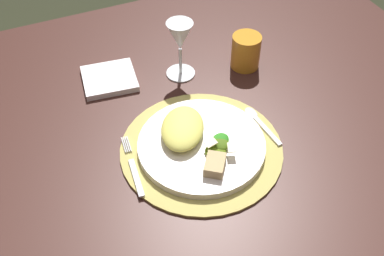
% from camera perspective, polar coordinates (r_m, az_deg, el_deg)
% --- Properties ---
extents(dining_table, '(1.42, 1.06, 0.75)m').
position_cam_1_polar(dining_table, '(1.16, -0.02, -2.44)').
color(dining_table, '#3B1F1A').
rests_on(dining_table, ground).
extents(placemat, '(0.35, 0.35, 0.01)m').
position_cam_1_polar(placemat, '(1.00, 1.16, -2.57)').
color(placemat, tan).
rests_on(placemat, dining_table).
extents(dinner_plate, '(0.27, 0.27, 0.02)m').
position_cam_1_polar(dinner_plate, '(0.99, 1.17, -2.13)').
color(dinner_plate, white).
rests_on(dinner_plate, placemat).
extents(pasta_serving, '(0.14, 0.16, 0.03)m').
position_cam_1_polar(pasta_serving, '(0.99, -1.18, -0.02)').
color(pasta_serving, '#DAD35A').
rests_on(pasta_serving, dinner_plate).
extents(salad_greens, '(0.07, 0.08, 0.03)m').
position_cam_1_polar(salad_greens, '(0.97, 3.34, -2.09)').
color(salad_greens, '#425F15').
rests_on(salad_greens, dinner_plate).
extents(bread_piece, '(0.06, 0.07, 0.02)m').
position_cam_1_polar(bread_piece, '(0.93, 2.85, -4.55)').
color(bread_piece, tan).
rests_on(bread_piece, dinner_plate).
extents(fork, '(0.03, 0.17, 0.00)m').
position_cam_1_polar(fork, '(0.96, -7.24, -4.97)').
color(fork, silver).
rests_on(fork, placemat).
extents(spoon, '(0.03, 0.13, 0.01)m').
position_cam_1_polar(spoon, '(1.06, 8.05, 1.03)').
color(spoon, silver).
rests_on(spoon, placemat).
extents(napkin, '(0.14, 0.14, 0.02)m').
position_cam_1_polar(napkin, '(1.18, -10.18, 6.02)').
color(napkin, white).
rests_on(napkin, dining_table).
extents(wine_glass, '(0.07, 0.07, 0.15)m').
position_cam_1_polar(wine_glass, '(1.12, -1.50, 10.92)').
color(wine_glass, silver).
rests_on(wine_glass, dining_table).
extents(amber_tumbler, '(0.07, 0.07, 0.09)m').
position_cam_1_polar(amber_tumbler, '(1.19, 6.66, 9.38)').
color(amber_tumbler, orange).
rests_on(amber_tumbler, dining_table).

